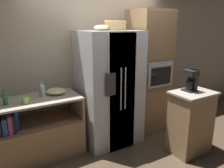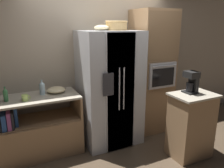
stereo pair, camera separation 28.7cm
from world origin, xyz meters
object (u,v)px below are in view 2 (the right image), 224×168
at_px(fruit_bowl, 102,28).
at_px(bottle_tall, 42,88).
at_px(refrigerator, 110,88).
at_px(wall_oven, 151,72).
at_px(wicker_basket, 116,25).
at_px(bottle_short, 5,95).
at_px(mixing_bowl, 56,90).
at_px(coffee_maker, 192,81).
at_px(mug, 25,98).

relative_size(fruit_bowl, bottle_tall, 1.02).
relative_size(refrigerator, wall_oven, 0.84).
bearing_deg(bottle_tall, wicker_basket, -5.00).
bearing_deg(bottle_short, refrigerator, -2.08).
bearing_deg(mixing_bowl, refrigerator, -11.02).
relative_size(refrigerator, wicker_basket, 5.25).
height_order(wicker_basket, coffee_maker, wicker_basket).
bearing_deg(fruit_bowl, bottle_short, 179.70).
distance_m(bottle_short, mug, 0.26).
relative_size(refrigerator, mixing_bowl, 6.58).
height_order(refrigerator, wicker_basket, wicker_basket).
bearing_deg(coffee_maker, fruit_bowl, 136.68).
height_order(wall_oven, mug, wall_oven).
xyz_separation_m(refrigerator, wicker_basket, (0.14, 0.04, 1.01)).
xyz_separation_m(wall_oven, mixing_bowl, (-1.74, 0.08, -0.14)).
xyz_separation_m(refrigerator, bottle_tall, (-1.06, 0.15, 0.10)).
bearing_deg(bottle_tall, mixing_bowl, 5.08).
xyz_separation_m(wicker_basket, coffee_maker, (0.76, -0.94, -0.78)).
xyz_separation_m(bottle_short, mug, (0.24, -0.09, -0.05)).
relative_size(bottle_tall, coffee_maker, 0.71).
bearing_deg(wall_oven, coffee_maker, -89.87).
relative_size(wall_oven, fruit_bowl, 9.41).
bearing_deg(mixing_bowl, coffee_maker, -31.42).
bearing_deg(wall_oven, wicker_basket, -176.66).
bearing_deg(bottle_tall, mug, -144.88).
xyz_separation_m(wicker_basket, bottle_short, (-1.70, 0.01, -0.93)).
distance_m(wall_oven, bottle_short, 2.46).
bearing_deg(mug, wicker_basket, 3.13).
xyz_separation_m(wicker_basket, mixing_bowl, (-0.99, 0.12, -0.98)).
xyz_separation_m(wall_oven, mug, (-2.22, -0.12, -0.14)).
height_order(refrigerator, bottle_tall, refrigerator).
bearing_deg(coffee_maker, wall_oven, 90.13).
height_order(fruit_bowl, coffee_maker, fruit_bowl).
height_order(mug, coffee_maker, coffee_maker).
bearing_deg(bottle_tall, coffee_maker, -28.16).
bearing_deg(mixing_bowl, bottle_tall, -174.92).
xyz_separation_m(wall_oven, wicker_basket, (-0.76, -0.04, 0.84)).
height_order(wall_oven, bottle_tall, wall_oven).
distance_m(wicker_basket, fruit_bowl, 0.25).
bearing_deg(fruit_bowl, wall_oven, 2.09).
relative_size(wall_oven, wicker_basket, 6.22).
distance_m(fruit_bowl, mixing_bowl, 1.20).
bearing_deg(fruit_bowl, mug, -175.88).
relative_size(fruit_bowl, coffee_maker, 0.73).
bearing_deg(bottle_short, fruit_bowl, -0.30).
distance_m(wall_oven, mug, 2.23).
bearing_deg(wall_oven, refrigerator, -174.49).
distance_m(wicker_basket, bottle_short, 1.94).
xyz_separation_m(wall_oven, coffee_maker, (0.00, -0.99, 0.05)).
bearing_deg(bottle_tall, refrigerator, -7.88).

